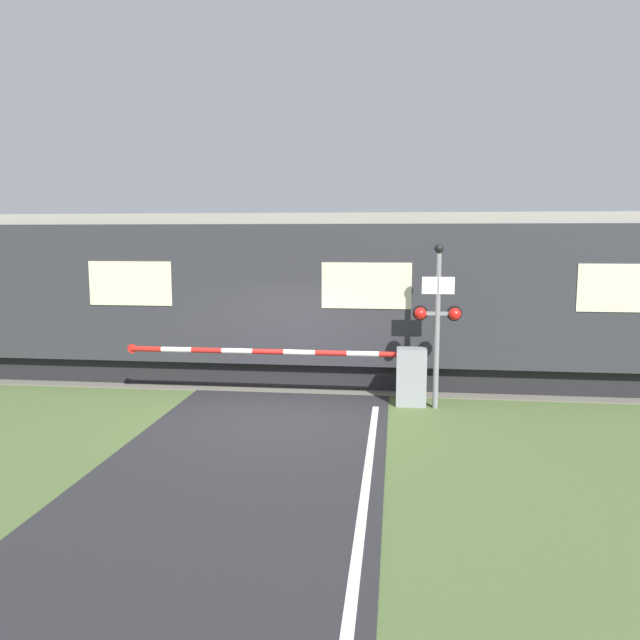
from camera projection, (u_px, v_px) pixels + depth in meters
name	position (u px, v px, depth m)	size (l,w,h in m)	color
ground_plane	(274.00, 419.00, 11.73)	(80.00, 80.00, 0.00)	#4C6033
track_bed	(302.00, 377.00, 15.17)	(36.00, 3.20, 0.13)	#666056
train	(369.00, 296.00, 14.71)	(19.18, 2.82, 3.91)	black
crossing_barrier	(384.00, 372.00, 12.68)	(6.30, 0.44, 1.17)	gray
signal_post	(437.00, 315.00, 12.22)	(0.96, 0.26, 3.27)	gray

